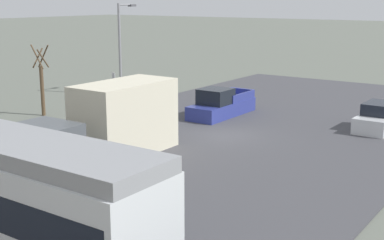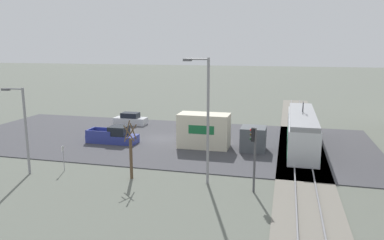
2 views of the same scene
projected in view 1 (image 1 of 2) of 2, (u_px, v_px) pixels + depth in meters
ground_plane at (224, 137)px, 29.22m from camera, size 320.00×320.00×0.00m
road_surface at (224, 136)px, 29.21m from camera, size 20.10×45.59×0.08m
box_truck at (108, 125)px, 24.70m from camera, size 2.57×8.75×3.45m
pickup_truck at (221, 105)px, 34.00m from camera, size 1.96×5.40×1.82m
sedan_car_0 at (379, 118)px, 30.49m from camera, size 1.76×4.27×1.55m
street_tree at (42, 84)px, 34.12m from camera, size 1.08×0.90×4.57m
street_lamp_mid_block at (122, 42)px, 41.20m from camera, size 0.36×1.95×7.04m
no_parking_sign at (113, 84)px, 39.05m from camera, size 0.32×0.08×2.13m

